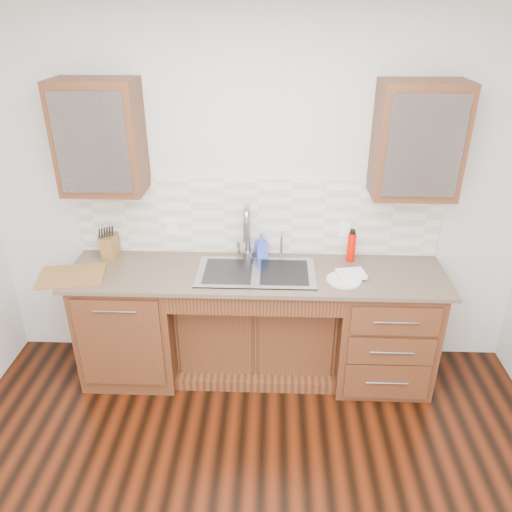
{
  "coord_description": "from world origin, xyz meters",
  "views": [
    {
      "loc": [
        0.12,
        -1.7,
        2.62
      ],
      "look_at": [
        0.0,
        1.4,
        1.05
      ],
      "focal_mm": 35.0,
      "sensor_mm": 36.0,
      "label": 1
    }
  ],
  "objects_px": {
    "soap_bottle": "(262,246)",
    "plate": "(344,280)",
    "knife_block": "(110,246)",
    "water_bottle": "(351,247)",
    "cutting_board": "(72,276)"
  },
  "relations": [
    {
      "from": "plate",
      "to": "cutting_board",
      "type": "distance_m",
      "value": 1.9
    },
    {
      "from": "plate",
      "to": "cutting_board",
      "type": "height_order",
      "value": "cutting_board"
    },
    {
      "from": "knife_block",
      "to": "cutting_board",
      "type": "distance_m",
      "value": 0.38
    },
    {
      "from": "cutting_board",
      "to": "water_bottle",
      "type": "bearing_deg",
      "value": 9.34
    },
    {
      "from": "plate",
      "to": "knife_block",
      "type": "xyz_separation_m",
      "value": [
        -1.72,
        0.3,
        0.08
      ]
    },
    {
      "from": "plate",
      "to": "knife_block",
      "type": "bearing_deg",
      "value": 169.97
    },
    {
      "from": "soap_bottle",
      "to": "plate",
      "type": "relative_size",
      "value": 0.76
    },
    {
      "from": "water_bottle",
      "to": "knife_block",
      "type": "distance_m",
      "value": 1.8
    },
    {
      "from": "plate",
      "to": "water_bottle",
      "type": "bearing_deg",
      "value": 75.15
    },
    {
      "from": "soap_bottle",
      "to": "plate",
      "type": "height_order",
      "value": "soap_bottle"
    },
    {
      "from": "soap_bottle",
      "to": "water_bottle",
      "type": "distance_m",
      "value": 0.66
    },
    {
      "from": "soap_bottle",
      "to": "knife_block",
      "type": "height_order",
      "value": "soap_bottle"
    },
    {
      "from": "plate",
      "to": "cutting_board",
      "type": "relative_size",
      "value": 0.54
    },
    {
      "from": "water_bottle",
      "to": "plate",
      "type": "height_order",
      "value": "water_bottle"
    },
    {
      "from": "water_bottle",
      "to": "knife_block",
      "type": "bearing_deg",
      "value": -179.96
    }
  ]
}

